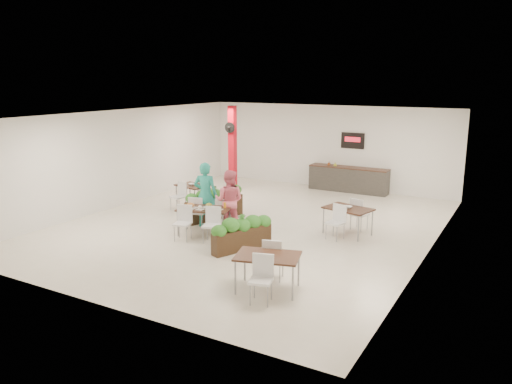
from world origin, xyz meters
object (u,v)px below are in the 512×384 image
at_px(red_column, 232,147).
at_px(side_table_a, 192,189).
at_px(planter_right, 242,231).
at_px(side_table_c, 268,261).
at_px(planter_left, 215,202).
at_px(main_table, 204,212).
at_px(side_table_b, 348,212).
at_px(service_counter, 348,179).
at_px(diner_woman, 229,201).
at_px(diner_man, 206,195).

bearing_deg(red_column, side_table_a, -85.09).
height_order(planter_right, side_table_a, side_table_a).
bearing_deg(side_table_c, red_column, 110.54).
relative_size(planter_left, side_table_c, 1.18).
relative_size(main_table, side_table_b, 1.13).
distance_m(main_table, planter_left, 1.56).
distance_m(red_column, planter_left, 4.31).
xyz_separation_m(service_counter, side_table_a, (-3.75, -4.81, 0.13)).
bearing_deg(diner_woman, side_table_a, -49.29).
bearing_deg(side_table_c, planter_left, 119.59).
bearing_deg(diner_woman, diner_man, -16.19).
bearing_deg(side_table_a, planter_right, -24.55).
relative_size(red_column, side_table_c, 1.91).
distance_m(main_table, side_table_c, 4.06).
xyz_separation_m(diner_woman, side_table_b, (3.02, 1.29, -0.23)).
xyz_separation_m(diner_woman, side_table_a, (-2.48, 1.62, -0.25)).
bearing_deg(side_table_a, red_column, 108.42).
bearing_deg(side_table_c, service_counter, 83.84).
height_order(diner_man, diner_woman, diner_man).
bearing_deg(planter_right, side_table_b, 53.35).
height_order(red_column, service_counter, red_column).
bearing_deg(service_counter, diner_man, -107.80).
height_order(diner_woman, side_table_a, diner_woman).
height_order(main_table, diner_man, diner_man).
bearing_deg(side_table_a, main_table, -34.15).
bearing_deg(diner_woman, service_counter, -117.31).
distance_m(red_column, side_table_c, 9.51).
bearing_deg(side_table_c, main_table, 127.88).
bearing_deg(service_counter, diner_woman, -101.12).
bearing_deg(planter_right, side_table_a, 141.94).
relative_size(red_column, side_table_b, 1.91).
relative_size(service_counter, diner_man, 1.59).
bearing_deg(side_table_a, side_table_b, 10.12).
relative_size(main_table, diner_man, 1.00).
relative_size(service_counter, side_table_a, 1.79).
distance_m(red_column, side_table_b, 6.70).
bearing_deg(main_table, diner_woman, 58.17).
height_order(side_table_b, side_table_c, same).
height_order(planter_right, side_table_c, side_table_c).
bearing_deg(planter_left, main_table, -66.88).
distance_m(service_counter, side_table_a, 6.10).
bearing_deg(red_column, side_table_b, -29.61).
bearing_deg(side_table_a, service_counter, 65.61).
bearing_deg(red_column, diner_man, -67.04).
xyz_separation_m(diner_man, side_table_b, (3.82, 1.29, -0.31)).
bearing_deg(side_table_c, side_table_b, 72.11).
xyz_separation_m(planter_right, side_table_c, (1.71, -1.84, 0.15)).
distance_m(main_table, diner_man, 0.82).
xyz_separation_m(service_counter, side_table_b, (1.76, -5.14, 0.14)).
distance_m(diner_woman, side_table_b, 3.30).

